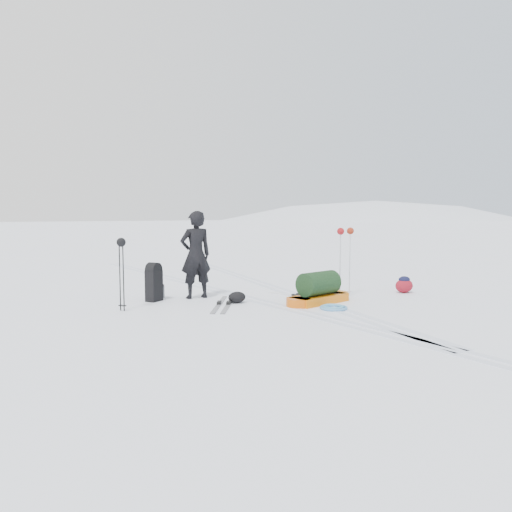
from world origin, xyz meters
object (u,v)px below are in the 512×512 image
Objects in this scene: skier at (196,255)px; ski_poles_black at (121,251)px; pulk_sled at (319,291)px; expedition_rucksack at (154,283)px.

ski_poles_black is (-1.77, -0.60, 0.19)m from skier.
ski_poles_black reaches higher than pulk_sled.
skier is 1.87m from ski_poles_black.
pulk_sled is 3.44m from expedition_rucksack.
skier is 1.08× the size of pulk_sled.
skier is at bearing -42.86° from expedition_rucksack.
skier is 2.17× the size of expedition_rucksack.
skier is at bearing 20.77° from ski_poles_black.
expedition_rucksack is (-0.88, 0.16, -0.57)m from skier.
expedition_rucksack is at bearing -8.08° from skier.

